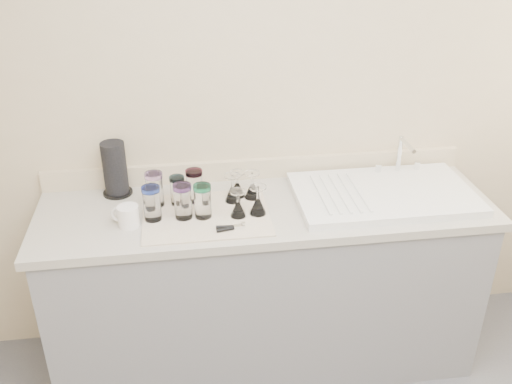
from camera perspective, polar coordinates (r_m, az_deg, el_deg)
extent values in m
cube|color=#C4B08C|center=(2.71, 0.10, 8.22)|extent=(3.50, 0.04, 2.50)
cube|color=slate|center=(2.84, 0.97, -9.64)|extent=(2.00, 0.60, 0.86)
cube|color=#9C9588|center=(2.59, 1.05, -1.74)|extent=(2.06, 0.62, 0.04)
cube|color=white|center=(2.71, 12.62, -0.19)|extent=(0.82, 0.50, 0.03)
cylinder|color=silver|center=(2.88, 14.15, 3.75)|extent=(0.02, 0.02, 0.18)
cylinder|color=silver|center=(2.78, 14.92, 4.58)|extent=(0.02, 0.16, 0.02)
cylinder|color=silver|center=(2.87, 12.13, 2.39)|extent=(0.03, 0.03, 0.04)
cylinder|color=silver|center=(2.94, 15.80, 2.59)|extent=(0.03, 0.03, 0.04)
cube|color=silver|center=(2.51, -4.99, -2.33)|extent=(0.55, 0.42, 0.01)
cylinder|color=white|center=(2.58, -10.08, 0.08)|extent=(0.08, 0.08, 0.14)
cylinder|color=#B991E0|center=(2.54, -10.22, 1.65)|extent=(0.08, 0.08, 0.02)
cylinder|color=white|center=(2.58, -7.85, 0.01)|extent=(0.06, 0.06, 0.12)
cylinder|color=teal|center=(2.55, -7.94, 1.34)|extent=(0.07, 0.07, 0.02)
cylinder|color=white|center=(2.59, -6.15, 0.44)|extent=(0.07, 0.07, 0.13)
cylinder|color=#D73570|center=(2.56, -6.24, 1.96)|extent=(0.08, 0.08, 0.02)
cylinder|color=white|center=(2.47, -10.35, -1.31)|extent=(0.07, 0.07, 0.14)
cylinder|color=blue|center=(2.43, -10.51, 0.29)|extent=(0.08, 0.08, 0.02)
cylinder|color=white|center=(2.46, -7.30, -1.13)|extent=(0.08, 0.08, 0.14)
cylinder|color=#7445A1|center=(2.43, -7.42, 0.50)|extent=(0.08, 0.08, 0.02)
cylinder|color=white|center=(2.46, -5.35, -1.11)|extent=(0.07, 0.07, 0.13)
cylinder|color=#21946E|center=(2.42, -5.43, 0.46)|extent=(0.08, 0.08, 0.02)
cone|color=white|center=(2.59, -2.35, -0.22)|extent=(0.07, 0.07, 0.07)
cylinder|color=white|center=(2.56, -2.37, 0.99)|extent=(0.01, 0.01, 0.05)
cylinder|color=white|center=(2.55, -2.39, 1.61)|extent=(0.07, 0.07, 0.01)
cone|color=white|center=(2.62, -0.38, 0.10)|extent=(0.07, 0.07, 0.07)
cylinder|color=white|center=(2.59, -0.39, 1.27)|extent=(0.01, 0.01, 0.05)
cylinder|color=white|center=(2.58, -0.39, 1.87)|extent=(0.07, 0.07, 0.01)
cone|color=white|center=(2.47, -1.80, -1.75)|extent=(0.07, 0.07, 0.06)
cylinder|color=white|center=(2.44, -1.82, -0.57)|extent=(0.01, 0.01, 0.05)
cylinder|color=white|center=(2.43, -1.83, 0.03)|extent=(0.07, 0.07, 0.01)
cone|color=white|center=(2.49, 0.19, -1.45)|extent=(0.07, 0.07, 0.07)
cylinder|color=white|center=(2.46, 0.19, -0.18)|extent=(0.01, 0.01, 0.06)
cylinder|color=white|center=(2.44, 0.19, 0.48)|extent=(0.07, 0.07, 0.01)
cone|color=white|center=(2.63, -1.88, 0.23)|extent=(0.07, 0.07, 0.06)
cylinder|color=white|center=(2.61, -1.90, 1.36)|extent=(0.01, 0.01, 0.05)
cylinder|color=white|center=(2.59, -1.91, 1.94)|extent=(0.07, 0.07, 0.01)
cube|color=silver|center=(2.40, -1.67, -3.48)|extent=(0.05, 0.03, 0.02)
cylinder|color=black|center=(2.38, -2.86, -3.72)|extent=(0.10, 0.03, 0.02)
cylinder|color=black|center=(2.40, -2.90, -3.51)|extent=(0.09, 0.02, 0.02)
cylinder|color=white|center=(2.47, -12.63, -2.37)|extent=(0.12, 0.12, 0.09)
torus|color=white|center=(2.49, -13.59, -2.23)|extent=(0.07, 0.04, 0.07)
cylinder|color=black|center=(2.76, -13.63, -0.04)|extent=(0.14, 0.14, 0.01)
cylinder|color=black|center=(2.70, -13.94, 2.37)|extent=(0.11, 0.11, 0.25)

